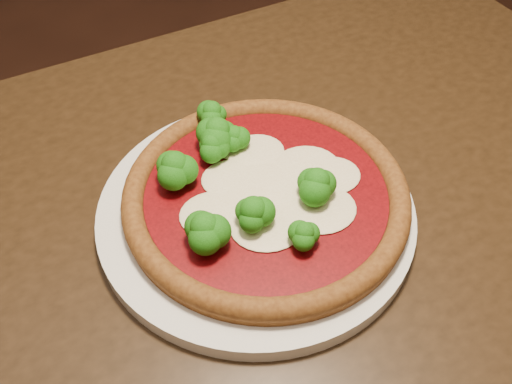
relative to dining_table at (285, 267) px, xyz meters
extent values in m
plane|color=black|center=(-0.15, 0.20, -0.64)|extent=(4.00, 4.00, 0.00)
cube|color=black|center=(0.00, 0.00, 0.09)|extent=(1.21, 1.01, 0.04)
cylinder|color=black|center=(0.40, 0.44, -0.29)|extent=(0.06, 0.06, 0.71)
cylinder|color=silver|center=(-0.04, 0.00, 0.12)|extent=(0.34, 0.34, 0.02)
cylinder|color=brown|center=(-0.03, 0.01, 0.13)|extent=(0.30, 0.30, 0.01)
torus|color=brown|center=(-0.03, 0.01, 0.14)|extent=(0.31, 0.31, 0.02)
cylinder|color=#700508|center=(-0.03, 0.01, 0.14)|extent=(0.26, 0.26, 0.00)
ellipsoid|color=#F8EDC5|center=(-0.09, -0.01, 0.14)|extent=(0.07, 0.06, 0.01)
ellipsoid|color=#F8EDC5|center=(-0.03, 0.01, 0.14)|extent=(0.09, 0.08, 0.01)
ellipsoid|color=#F8EDC5|center=(0.03, 0.03, 0.14)|extent=(0.08, 0.07, 0.01)
ellipsoid|color=#F8EDC5|center=(0.02, -0.03, 0.14)|extent=(0.08, 0.07, 0.01)
ellipsoid|color=#F8EDC5|center=(-0.04, -0.04, 0.14)|extent=(0.08, 0.07, 0.01)
ellipsoid|color=#F8EDC5|center=(-0.02, 0.07, 0.14)|extent=(0.06, 0.06, 0.01)
ellipsoid|color=#F8EDC5|center=(-0.06, 0.04, 0.14)|extent=(0.06, 0.06, 0.01)
ellipsoid|color=#F8EDC5|center=(0.05, 0.01, 0.14)|extent=(0.06, 0.06, 0.01)
ellipsoid|color=#F8EDC5|center=(-0.04, 0.08, 0.14)|extent=(0.05, 0.04, 0.00)
ellipsoid|color=#258C16|center=(-0.04, 0.08, 0.16)|extent=(0.04, 0.04, 0.03)
ellipsoid|color=#258C16|center=(-0.05, -0.03, 0.16)|extent=(0.05, 0.05, 0.04)
ellipsoid|color=#258C16|center=(-0.01, -0.07, 0.16)|extent=(0.04, 0.04, 0.03)
ellipsoid|color=#258C16|center=(-0.07, 0.07, 0.16)|extent=(0.04, 0.04, 0.04)
ellipsoid|color=#258C16|center=(-0.06, 0.09, 0.17)|extent=(0.05, 0.05, 0.04)
ellipsoid|color=#258C16|center=(-0.10, -0.04, 0.16)|extent=(0.05, 0.05, 0.04)
ellipsoid|color=#258C16|center=(-0.06, 0.13, 0.16)|extent=(0.04, 0.04, 0.03)
ellipsoid|color=#258C16|center=(-0.11, 0.05, 0.16)|extent=(0.05, 0.05, 0.04)
ellipsoid|color=#258C16|center=(0.02, -0.02, 0.16)|extent=(0.05, 0.05, 0.04)
camera|label=1|loc=(-0.15, -0.38, 0.59)|focal=40.00mm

